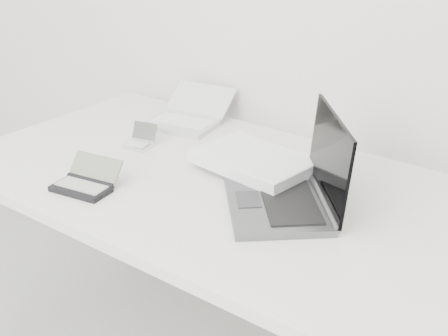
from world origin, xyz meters
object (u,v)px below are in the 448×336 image
Objects in this scene: laptop_large at (272,174)px; netbook_open_white at (187,117)px; palmtop_charcoal at (85,184)px; desk at (243,203)px.

laptop_large is 0.53m from netbook_open_white.
netbook_open_white reaches higher than palmtop_charcoal.
netbook_open_white is at bearing 92.54° from palmtop_charcoal.
palmtop_charcoal is (0.11, -0.52, -0.00)m from netbook_open_white.
palmtop_charcoal is at bearing -87.95° from netbook_open_white.
laptop_large is at bearing 29.39° from palmtop_charcoal.
laptop_large reaches higher than desk.
desk is at bearing -94.89° from laptop_large.
palmtop_charcoal reaches higher than desk.
laptop_large is (0.06, 0.04, 0.08)m from desk.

